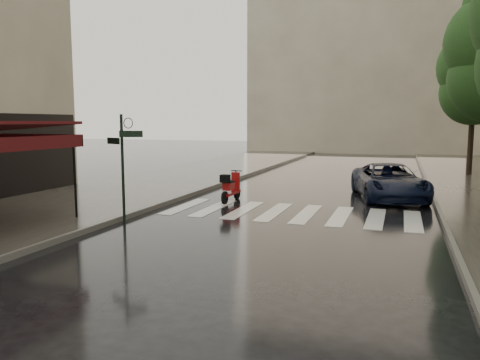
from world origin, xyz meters
The scene contains 10 objects.
ground centered at (0.00, 0.00, 0.00)m, with size 120.00×120.00×0.00m, color black.
sidewalk_near centered at (-4.50, 12.00, 0.06)m, with size 6.00×60.00×0.12m, color #38332D.
curb_near centered at (-1.45, 12.00, 0.07)m, with size 0.12×60.00×0.16m, color #595651.
curb_far centered at (7.45, 12.00, 0.07)m, with size 0.12×60.00×0.16m, color #595651.
crosswalk centered at (2.98, 6.00, 0.01)m, with size 7.85×3.20×0.01m.
signpost centered at (-1.19, 3.00, 1.83)m, with size 1.17×0.29×3.10m.
backdrop_building centered at (3.00, 38.00, 10.00)m, with size 22.00×6.00×20.00m, color tan.
tree_far centered at (9.70, 19.00, 5.46)m, with size 3.80×3.80×8.16m.
scooter centered at (0.44, 7.38, 0.51)m, with size 0.44×1.66×1.09m.
parked_car centered at (5.87, 9.91, 0.66)m, with size 2.20×4.78×1.33m, color black.
Camera 1 is at (6.24, -8.37, 2.88)m, focal length 35.00 mm.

